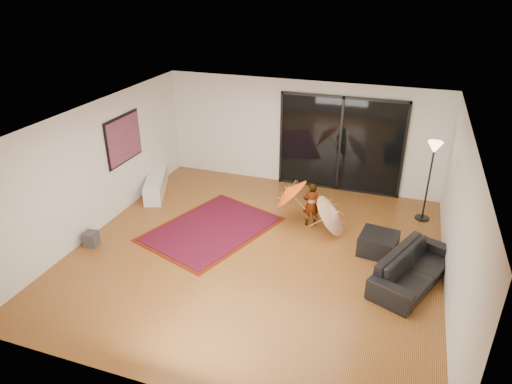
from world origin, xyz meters
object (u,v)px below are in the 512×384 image
at_px(media_console, 156,184).
at_px(child, 311,204).
at_px(ottoman, 378,243).
at_px(sofa, 414,268).

xyz_separation_m(media_console, child, (4.02, -0.33, 0.27)).
height_order(media_console, child, child).
xyz_separation_m(media_console, ottoman, (5.53, -0.98, -0.02)).
distance_m(ottoman, child, 1.67).
height_order(sofa, ottoman, sofa).
bearing_deg(media_console, child, -27.29).
bearing_deg(ottoman, sofa, -49.17).
relative_size(sofa, ottoman, 2.86).
height_order(ottoman, child, child).
bearing_deg(sofa, ottoman, 64.03).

